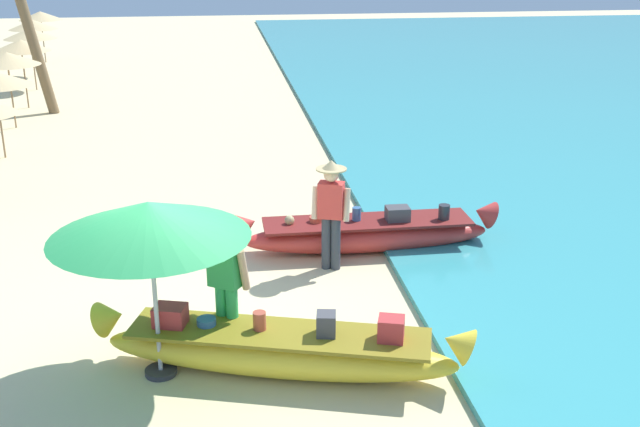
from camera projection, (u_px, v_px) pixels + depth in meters
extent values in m
plane|color=beige|center=(197.00, 340.00, 9.43)|extent=(80.00, 80.00, 0.00)
ellipsoid|color=yellow|center=(279.00, 353.00, 8.64)|extent=(4.02, 1.81, 0.50)
cone|color=yellow|center=(111.00, 317.00, 8.82)|extent=(0.51, 0.52, 0.49)
cone|color=yellow|center=(457.00, 343.00, 8.26)|extent=(0.51, 0.52, 0.49)
cube|color=olive|center=(279.00, 334.00, 8.56)|extent=(3.41, 1.64, 0.04)
cube|color=#B73333|center=(391.00, 330.00, 8.35)|extent=(0.34, 0.32, 0.28)
cube|color=#424247|center=(326.00, 325.00, 8.46)|extent=(0.24, 0.26, 0.28)
cylinder|color=#B74C38|center=(260.00, 322.00, 8.58)|extent=(0.15, 0.15, 0.23)
cylinder|color=#386699|center=(206.00, 322.00, 8.70)|extent=(0.22, 0.22, 0.10)
cube|color=#B73333|center=(170.00, 316.00, 8.68)|extent=(0.42, 0.36, 0.25)
ellipsoid|color=red|center=(367.00, 236.00, 12.03)|extent=(3.83, 0.74, 0.48)
cone|color=red|center=(246.00, 224.00, 11.69)|extent=(0.41, 0.44, 0.51)
cone|color=red|center=(484.00, 213.00, 12.17)|extent=(0.41, 0.44, 0.51)
cube|color=maroon|center=(367.00, 221.00, 11.95)|extent=(3.21, 0.75, 0.04)
cylinder|color=#2D2D33|center=(444.00, 213.00, 11.96)|extent=(0.18, 0.18, 0.25)
cube|color=#424247|center=(398.00, 214.00, 11.92)|extent=(0.36, 0.28, 0.23)
cylinder|color=#386699|center=(357.00, 214.00, 11.91)|extent=(0.14, 0.14, 0.23)
cylinder|color=#B74C38|center=(316.00, 220.00, 11.87)|extent=(0.21, 0.21, 0.10)
sphere|color=tan|center=(289.00, 220.00, 11.78)|extent=(0.15, 0.15, 0.15)
cylinder|color=#333842|center=(336.00, 243.00, 11.30)|extent=(0.14, 0.14, 0.80)
cylinder|color=#333842|center=(326.00, 243.00, 11.33)|extent=(0.14, 0.14, 0.80)
cube|color=#DB3D38|center=(331.00, 200.00, 11.09)|extent=(0.41, 0.33, 0.53)
cylinder|color=beige|center=(347.00, 205.00, 11.04)|extent=(0.15, 0.21, 0.48)
cylinder|color=beige|center=(315.00, 203.00, 11.13)|extent=(0.15, 0.21, 0.48)
sphere|color=beige|center=(331.00, 174.00, 10.96)|extent=(0.22, 0.22, 0.22)
cylinder|color=tan|center=(331.00, 169.00, 10.93)|extent=(0.44, 0.44, 0.02)
cone|color=tan|center=(331.00, 164.00, 10.91)|extent=(0.26, 0.26, 0.12)
cylinder|color=green|center=(222.00, 319.00, 8.98)|extent=(0.14, 0.14, 0.90)
cylinder|color=green|center=(233.00, 322.00, 8.92)|extent=(0.14, 0.14, 0.90)
cube|color=green|center=(225.00, 263.00, 8.70)|extent=(0.42, 0.38, 0.57)
cylinder|color=tan|center=(209.00, 262.00, 8.83)|extent=(0.18, 0.21, 0.52)
cylinder|color=tan|center=(243.00, 270.00, 8.64)|extent=(0.18, 0.21, 0.52)
sphere|color=tan|center=(223.00, 229.00, 8.56)|extent=(0.22, 0.22, 0.22)
cylinder|color=#B7B7BC|center=(155.00, 292.00, 8.36)|extent=(0.05, 0.05, 2.03)
cone|color=#28934C|center=(149.00, 220.00, 8.07)|extent=(2.13, 2.13, 0.39)
cylinder|color=#333338|center=(161.00, 371.00, 8.69)|extent=(0.36, 0.36, 0.06)
cylinder|color=#8E6B47|center=(0.00, 115.00, 16.79)|extent=(0.04, 0.04, 1.90)
cylinder|color=#8E6B47|center=(11.00, 91.00, 19.42)|extent=(0.04, 0.04, 1.90)
cone|color=tan|center=(7.00, 59.00, 19.15)|extent=(1.60, 1.60, 0.32)
cylinder|color=#8E6B47|center=(25.00, 74.00, 21.69)|extent=(0.04, 0.04, 1.90)
cone|color=tan|center=(21.00, 45.00, 21.41)|extent=(1.60, 1.60, 0.32)
cylinder|color=#8E6B47|center=(33.00, 60.00, 24.23)|extent=(0.04, 0.04, 1.90)
cone|color=tan|center=(30.00, 34.00, 23.95)|extent=(1.60, 1.60, 0.32)
cylinder|color=#8E6B47|center=(36.00, 48.00, 26.59)|extent=(0.04, 0.04, 1.90)
cone|color=tan|center=(33.00, 25.00, 26.32)|extent=(1.60, 1.60, 0.32)
cylinder|color=#8E6B47|center=(43.00, 37.00, 29.46)|extent=(0.04, 0.04, 1.90)
cone|color=tan|center=(40.00, 16.00, 29.19)|extent=(1.60, 1.60, 0.32)
cylinder|color=brown|center=(21.00, 3.00, 20.32)|extent=(1.29, 0.28, 5.92)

